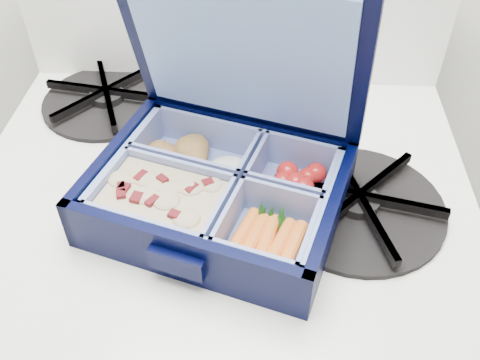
# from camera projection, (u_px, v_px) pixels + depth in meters

# --- Properties ---
(bento_box) EXTENTS (0.28, 0.24, 0.06)m
(bento_box) POSITION_uv_depth(u_px,v_px,m) (219.00, 192.00, 0.52)
(bento_box) COLOR black
(bento_box) RESTS_ON stove
(burner_grate) EXTENTS (0.21, 0.21, 0.03)m
(burner_grate) POSITION_uv_depth(u_px,v_px,m) (358.00, 200.00, 0.53)
(burner_grate) COLOR black
(burner_grate) RESTS_ON stove
(burner_grate_rear) EXTENTS (0.19, 0.19, 0.02)m
(burner_grate_rear) POSITION_uv_depth(u_px,v_px,m) (107.00, 97.00, 0.67)
(burner_grate_rear) COLOR black
(burner_grate_rear) RESTS_ON stove
(fork) EXTENTS (0.07, 0.16, 0.01)m
(fork) POSITION_uv_depth(u_px,v_px,m) (238.00, 123.00, 0.64)
(fork) COLOR silver
(fork) RESTS_ON stove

